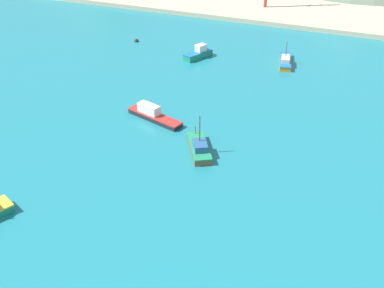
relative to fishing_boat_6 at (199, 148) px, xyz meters
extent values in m
cube|color=teal|center=(4.01, -5.68, -1.04)|extent=(260.00, 280.00, 0.50)
cube|color=brown|center=(-0.10, 0.17, -0.32)|extent=(6.40, 8.42, 0.94)
cube|color=#238C5B|center=(-0.10, 0.17, 0.25)|extent=(6.53, 8.59, 0.20)
cube|color=#28568C|center=(0.42, -0.72, 0.86)|extent=(3.17, 3.53, 1.02)
cylinder|color=#4C3823|center=(-1.98, 3.37, 0.81)|extent=(0.39, 0.55, 1.28)
cylinder|color=#4C3823|center=(0.12, -0.21, 3.47)|extent=(0.15, 0.15, 4.20)
cube|color=#198466|center=(-14.37, 35.99, -0.22)|extent=(4.84, 7.04, 1.15)
cube|color=#1E669E|center=(-14.37, 35.99, 0.46)|extent=(4.93, 7.19, 0.20)
cube|color=silver|center=(-14.01, 36.76, 1.28)|extent=(2.41, 2.65, 1.44)
cube|color=orange|center=(3.92, 39.81, -0.35)|extent=(4.33, 9.49, 0.88)
cube|color=#1E669E|center=(3.92, 39.81, 0.19)|extent=(4.42, 9.68, 0.20)
cube|color=beige|center=(4.18, 38.68, 0.71)|extent=(2.47, 3.82, 0.85)
cylinder|color=#4C3823|center=(4.02, 39.37, 2.66)|extent=(0.12, 0.12, 3.03)
cube|color=#232328|center=(-10.74, 6.85, -0.44)|extent=(10.72, 5.27, 0.71)
cube|color=red|center=(-10.74, 6.85, 0.02)|extent=(10.94, 5.38, 0.20)
cube|color=silver|center=(-12.00, 7.25, 0.89)|extent=(4.31, 2.77, 1.54)
sphere|color=#232328|center=(-31.43, 40.16, -0.62)|extent=(0.99, 0.99, 0.99)
cube|color=#C6B793|center=(4.01, 75.06, -0.19)|extent=(247.00, 24.89, 1.20)
camera|label=1|loc=(23.86, -61.95, 40.47)|focal=48.10mm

